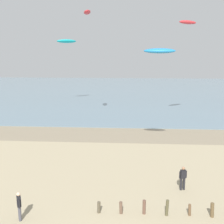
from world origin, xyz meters
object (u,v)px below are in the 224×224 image
at_px(kite_aloft_0, 87,12).
at_px(kite_aloft_3, 188,22).
at_px(person_by_waterline, 19,205).
at_px(kite_aloft_1, 67,41).
at_px(person_mid_beach, 183,178).
at_px(kite_aloft_5, 160,51).

distance_m(kite_aloft_0, kite_aloft_3, 12.86).
bearing_deg(person_by_waterline, kite_aloft_1, 97.85).
relative_size(kite_aloft_0, kite_aloft_1, 0.75).
bearing_deg(kite_aloft_0, person_mid_beach, 22.17).
height_order(person_by_waterline, kite_aloft_0, kite_aloft_0).
bearing_deg(kite_aloft_3, kite_aloft_5, 32.54).
xyz_separation_m(kite_aloft_0, kite_aloft_5, (7.96, -12.08, -4.77)).
distance_m(person_mid_beach, kite_aloft_3, 23.62).
distance_m(person_by_waterline, kite_aloft_5, 16.22).
xyz_separation_m(person_by_waterline, kite_aloft_0, (0.71, 22.74, 13.40)).
relative_size(kite_aloft_3, kite_aloft_5, 1.11).
bearing_deg(kite_aloft_5, kite_aloft_0, -53.36).
bearing_deg(person_mid_beach, kite_aloft_1, 115.23).
height_order(kite_aloft_0, kite_aloft_3, kite_aloft_0).
bearing_deg(kite_aloft_0, kite_aloft_5, 28.96).
distance_m(person_by_waterline, kite_aloft_3, 30.26).
bearing_deg(person_by_waterline, kite_aloft_0, 88.22).
bearing_deg(kite_aloft_5, person_mid_beach, 104.57).
bearing_deg(kite_aloft_0, kite_aloft_1, -161.16).
xyz_separation_m(person_mid_beach, kite_aloft_3, (3.49, 19.88, 12.26)).
distance_m(person_by_waterline, kite_aloft_1, 37.69).
height_order(kite_aloft_0, kite_aloft_5, kite_aloft_0).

